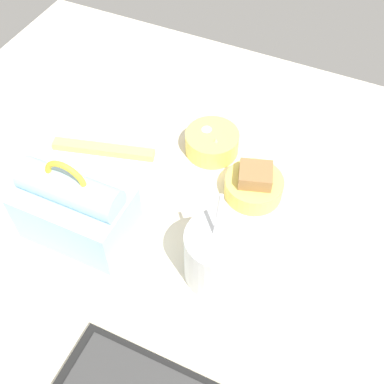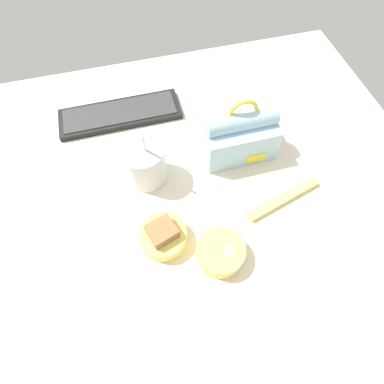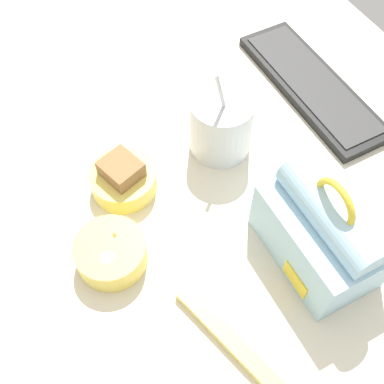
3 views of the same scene
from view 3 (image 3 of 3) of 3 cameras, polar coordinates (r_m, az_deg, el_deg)
The scene contains 7 objects.
desk_surface at distance 84.97cm, azimuth 0.79°, elevation 0.83°, with size 140.00×110.00×2.00cm.
keyboard at distance 100.75cm, azimuth 14.00°, elevation 12.16°, with size 36.36×11.62×2.10cm.
lunch_bag at distance 73.71cm, azimuth 15.06°, elevation -4.63°, with size 19.30×12.29×18.64cm.
soup_cup at distance 84.57cm, azimuth 3.48°, elevation 8.04°, with size 10.99×10.99×19.05cm.
bento_bowl_sandwich at distance 82.23cm, azimuth -8.16°, elevation 1.58°, with size 11.28×11.28×6.88cm.
bento_bowl_snacks at distance 75.54cm, azimuth -9.57°, elevation -7.08°, with size 11.09×11.09×5.59cm.
chopstick_case at distance 71.57cm, azimuth 4.86°, elevation -17.42°, with size 21.41×8.00×1.60cm.
Camera 3 is at (41.37, -23.16, 71.51)cm, focal length 45.00 mm.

